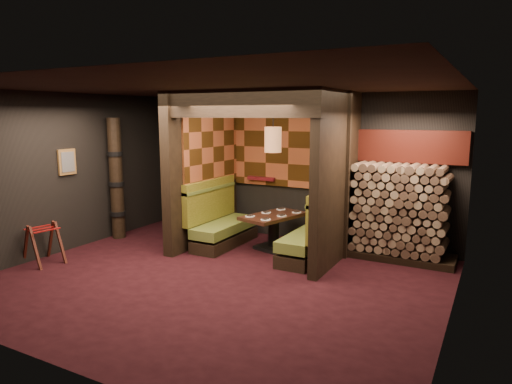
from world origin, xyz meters
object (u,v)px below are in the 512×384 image
object	(u,v)px
booth_bench_right	(314,236)
firewood_stack	(404,213)
totem_column	(116,180)
booth_bench_left	(220,224)
dining_table	(274,227)
luggage_rack	(43,242)
pendant_lamp	(273,140)

from	to	relation	value
booth_bench_right	firewood_stack	distance (m)	1.58
totem_column	firewood_stack	size ratio (longest dim) A/B	1.39
booth_bench_left	dining_table	xyz separation A→B (m)	(1.03, 0.21, 0.02)
totem_column	firewood_stack	bearing A→B (deg)	13.19
booth_bench_right	firewood_stack	size ratio (longest dim) A/B	0.92
booth_bench_left	dining_table	size ratio (longest dim) A/B	1.17
totem_column	dining_table	bearing A→B (deg)	13.79
dining_table	luggage_rack	xyz separation A→B (m)	(-3.04, -2.55, -0.06)
dining_table	luggage_rack	world-z (taller)	luggage_rack
booth_bench_left	pendant_lamp	bearing A→B (deg)	9.12
pendant_lamp	totem_column	bearing A→B (deg)	-167.08
pendant_lamp	totem_column	world-z (taller)	pendant_lamp
dining_table	luggage_rack	distance (m)	3.97
booth_bench_right	pendant_lamp	bearing A→B (deg)	169.21
booth_bench_left	totem_column	size ratio (longest dim) A/B	0.67
booth_bench_right	luggage_rack	world-z (taller)	booth_bench_right
booth_bench_right	pendant_lamp	size ratio (longest dim) A/B	1.52
booth_bench_right	pendant_lamp	xyz separation A→B (m)	(-0.87, 0.16, 1.62)
booth_bench_left	totem_column	xyz separation A→B (m)	(-2.09, -0.55, 0.79)
luggage_rack	totem_column	xyz separation A→B (m)	(-0.08, 1.79, 0.83)
totem_column	luggage_rack	bearing A→B (deg)	-87.44
booth_bench_left	pendant_lamp	distance (m)	1.93
pendant_lamp	booth_bench_right	bearing A→B (deg)	-10.79
luggage_rack	booth_bench_right	bearing A→B (deg)	30.93
booth_bench_right	totem_column	size ratio (longest dim) A/B	0.67
booth_bench_right	firewood_stack	world-z (taller)	firewood_stack
booth_bench_right	luggage_rack	distance (m)	4.55
booth_bench_right	totem_column	distance (m)	4.10
booth_bench_left	totem_column	bearing A→B (deg)	-165.25
booth_bench_right	pendant_lamp	distance (m)	1.85
totem_column	firewood_stack	world-z (taller)	totem_column
luggage_rack	firewood_stack	size ratio (longest dim) A/B	0.43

